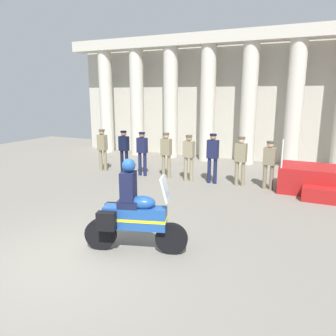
{
  "coord_description": "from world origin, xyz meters",
  "views": [
    {
      "loc": [
        4.05,
        -4.4,
        3.1
      ],
      "look_at": [
        0.36,
        3.64,
        1.09
      ],
      "focal_mm": 34.99,
      "sensor_mm": 36.0,
      "label": 1
    }
  ],
  "objects_px": {
    "officer_in_row_3": "(166,152)",
    "officer_in_row_7": "(269,161)",
    "reviewing_stand": "(336,183)",
    "officer_in_row_2": "(142,150)",
    "officer_in_row_5": "(213,154)",
    "officer_in_row_6": "(241,157)",
    "motorcycle_with_rider": "(132,214)",
    "officer_in_row_1": "(124,148)",
    "officer_in_row_0": "(102,147)",
    "officer_in_row_4": "(189,154)"
  },
  "relations": [
    {
      "from": "officer_in_row_1",
      "to": "officer_in_row_3",
      "type": "height_order",
      "value": "officer_in_row_3"
    },
    {
      "from": "reviewing_stand",
      "to": "officer_in_row_0",
      "type": "relative_size",
      "value": 1.96
    },
    {
      "from": "officer_in_row_2",
      "to": "officer_in_row_6",
      "type": "distance_m",
      "value": 3.73
    },
    {
      "from": "officer_in_row_2",
      "to": "officer_in_row_0",
      "type": "bearing_deg",
      "value": 3.93
    },
    {
      "from": "officer_in_row_7",
      "to": "motorcycle_with_rider",
      "type": "bearing_deg",
      "value": 76.97
    },
    {
      "from": "officer_in_row_1",
      "to": "officer_in_row_0",
      "type": "bearing_deg",
      "value": 10.73
    },
    {
      "from": "officer_in_row_0",
      "to": "officer_in_row_7",
      "type": "xyz_separation_m",
      "value": [
        6.53,
        0.08,
        -0.06
      ]
    },
    {
      "from": "officer_in_row_3",
      "to": "motorcycle_with_rider",
      "type": "xyz_separation_m",
      "value": [
        1.86,
        -5.61,
        -0.21
      ]
    },
    {
      "from": "officer_in_row_5",
      "to": "officer_in_row_2",
      "type": "bearing_deg",
      "value": 6.01
    },
    {
      "from": "officer_in_row_3",
      "to": "officer_in_row_7",
      "type": "distance_m",
      "value": 3.69
    },
    {
      "from": "officer_in_row_0",
      "to": "officer_in_row_1",
      "type": "height_order",
      "value": "officer_in_row_0"
    },
    {
      "from": "officer_in_row_4",
      "to": "officer_in_row_6",
      "type": "bearing_deg",
      "value": -169.79
    },
    {
      "from": "officer_in_row_0",
      "to": "officer_in_row_3",
      "type": "xyz_separation_m",
      "value": [
        2.84,
        0.03,
        -0.0
      ]
    },
    {
      "from": "officer_in_row_1",
      "to": "officer_in_row_6",
      "type": "height_order",
      "value": "officer_in_row_6"
    },
    {
      "from": "officer_in_row_2",
      "to": "officer_in_row_6",
      "type": "height_order",
      "value": "officer_in_row_6"
    },
    {
      "from": "officer_in_row_7",
      "to": "officer_in_row_1",
      "type": "bearing_deg",
      "value": 4.67
    },
    {
      "from": "officer_in_row_0",
      "to": "officer_in_row_1",
      "type": "bearing_deg",
      "value": -169.27
    },
    {
      "from": "officer_in_row_2",
      "to": "motorcycle_with_rider",
      "type": "height_order",
      "value": "motorcycle_with_rider"
    },
    {
      "from": "officer_in_row_1",
      "to": "officer_in_row_7",
      "type": "bearing_deg",
      "value": -175.33
    },
    {
      "from": "officer_in_row_3",
      "to": "officer_in_row_6",
      "type": "bearing_deg",
      "value": -173.31
    },
    {
      "from": "officer_in_row_2",
      "to": "officer_in_row_3",
      "type": "distance_m",
      "value": 0.98
    },
    {
      "from": "officer_in_row_1",
      "to": "motorcycle_with_rider",
      "type": "relative_size",
      "value": 0.82
    },
    {
      "from": "officer_in_row_6",
      "to": "motorcycle_with_rider",
      "type": "bearing_deg",
      "value": 86.05
    },
    {
      "from": "officer_in_row_0",
      "to": "officer_in_row_5",
      "type": "xyz_separation_m",
      "value": [
        4.63,
        0.03,
        0.03
      ]
    },
    {
      "from": "officer_in_row_0",
      "to": "motorcycle_with_rider",
      "type": "distance_m",
      "value": 7.3
    },
    {
      "from": "officer_in_row_5",
      "to": "motorcycle_with_rider",
      "type": "bearing_deg",
      "value": 95.63
    },
    {
      "from": "officer_in_row_0",
      "to": "officer_in_row_7",
      "type": "bearing_deg",
      "value": -174.44
    },
    {
      "from": "officer_in_row_1",
      "to": "officer_in_row_7",
      "type": "height_order",
      "value": "officer_in_row_1"
    },
    {
      "from": "officer_in_row_4",
      "to": "officer_in_row_5",
      "type": "relative_size",
      "value": 0.96
    },
    {
      "from": "officer_in_row_1",
      "to": "motorcycle_with_rider",
      "type": "xyz_separation_m",
      "value": [
        3.74,
        -5.68,
        -0.2
      ]
    },
    {
      "from": "reviewing_stand",
      "to": "officer_in_row_1",
      "type": "height_order",
      "value": "reviewing_stand"
    },
    {
      "from": "officer_in_row_4",
      "to": "officer_in_row_7",
      "type": "distance_m",
      "value": 2.77
    },
    {
      "from": "reviewing_stand",
      "to": "officer_in_row_5",
      "type": "xyz_separation_m",
      "value": [
        -3.91,
        -0.28,
        0.64
      ]
    },
    {
      "from": "officer_in_row_1",
      "to": "officer_in_row_5",
      "type": "xyz_separation_m",
      "value": [
        3.66,
        -0.07,
        0.04
      ]
    },
    {
      "from": "officer_in_row_2",
      "to": "officer_in_row_3",
      "type": "bearing_deg",
      "value": -171.69
    },
    {
      "from": "officer_in_row_0",
      "to": "officer_in_row_6",
      "type": "xyz_separation_m",
      "value": [
        5.58,
        0.12,
        -0.01
      ]
    },
    {
      "from": "officer_in_row_1",
      "to": "reviewing_stand",
      "type": "bearing_deg",
      "value": -173.62
    },
    {
      "from": "officer_in_row_4",
      "to": "officer_in_row_2",
      "type": "bearing_deg",
      "value": 4.16
    },
    {
      "from": "officer_in_row_5",
      "to": "officer_in_row_7",
      "type": "relative_size",
      "value": 1.09
    },
    {
      "from": "officer_in_row_4",
      "to": "officer_in_row_5",
      "type": "xyz_separation_m",
      "value": [
        0.86,
        0.08,
        0.05
      ]
    },
    {
      "from": "motorcycle_with_rider",
      "to": "officer_in_row_6",
      "type": "bearing_deg",
      "value": 64.82
    },
    {
      "from": "officer_in_row_5",
      "to": "officer_in_row_6",
      "type": "xyz_separation_m",
      "value": [
        0.96,
        0.09,
        -0.04
      ]
    },
    {
      "from": "reviewing_stand",
      "to": "officer_in_row_2",
      "type": "xyz_separation_m",
      "value": [
        -6.67,
        -0.33,
        0.59
      ]
    },
    {
      "from": "officer_in_row_0",
      "to": "officer_in_row_2",
      "type": "height_order",
      "value": "officer_in_row_0"
    },
    {
      "from": "officer_in_row_1",
      "to": "motorcycle_with_rider",
      "type": "distance_m",
      "value": 6.8
    },
    {
      "from": "officer_in_row_5",
      "to": "officer_in_row_7",
      "type": "height_order",
      "value": "officer_in_row_5"
    },
    {
      "from": "reviewing_stand",
      "to": "officer_in_row_6",
      "type": "xyz_separation_m",
      "value": [
        -2.95,
        -0.18,
        0.59
      ]
    },
    {
      "from": "officer_in_row_0",
      "to": "officer_in_row_2",
      "type": "bearing_deg",
      "value": -176.07
    },
    {
      "from": "reviewing_stand",
      "to": "officer_in_row_1",
      "type": "xyz_separation_m",
      "value": [
        -7.57,
        -0.2,
        0.59
      ]
    },
    {
      "from": "officer_in_row_0",
      "to": "motorcycle_with_rider",
      "type": "height_order",
      "value": "motorcycle_with_rider"
    }
  ]
}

